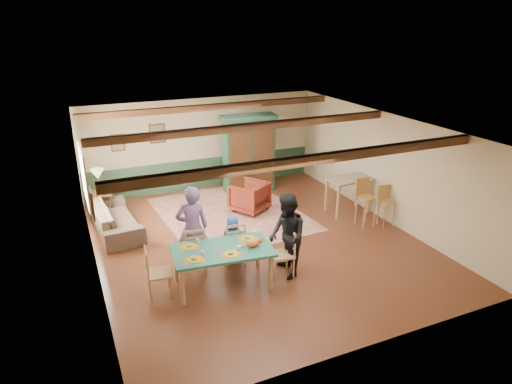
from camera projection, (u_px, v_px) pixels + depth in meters
name	position (u px, v px, depth m)	size (l,w,h in m)	color
floor	(257.00, 241.00, 10.54)	(8.00, 8.00, 0.00)	#4E2316
wall_back	(202.00, 144.00, 13.48)	(7.00, 0.02, 2.70)	beige
wall_left	(90.00, 212.00, 8.74)	(0.02, 8.00, 2.70)	beige
wall_right	(385.00, 167.00, 11.38)	(0.02, 8.00, 2.70)	beige
ceiling	(257.00, 126.00, 9.58)	(7.00, 8.00, 0.02)	silver
wainscot_back	(204.00, 173.00, 13.79)	(6.95, 0.03, 0.90)	#203B27
ceiling_beam_front	(312.00, 160.00, 7.65)	(6.95, 0.16, 0.16)	#311C0D
ceiling_beam_mid	(249.00, 127.00, 9.96)	(6.95, 0.16, 0.16)	#311C0D
ceiling_beam_back	(211.00, 107.00, 12.18)	(6.95, 0.16, 0.16)	#311C0D
window_left	(84.00, 176.00, 10.14)	(0.06, 1.60, 1.30)	white
picture_left_wall	(92.00, 203.00, 8.10)	(0.04, 0.42, 0.52)	gray
picture_back_a	(157.00, 134.00, 12.81)	(0.45, 0.04, 0.55)	gray
picture_back_b	(118.00, 143.00, 12.44)	(0.38, 0.04, 0.48)	gray
dining_table	(223.00, 267.00, 8.68)	(1.87, 1.04, 0.78)	#206755
dining_chair_far_left	(194.00, 248.00, 9.20)	(0.44, 0.46, 0.99)	tan
dining_chair_far_right	(234.00, 242.00, 9.43)	(0.44, 0.46, 0.99)	tan
dining_chair_end_left	(159.00, 272.00, 8.31)	(0.44, 0.46, 0.99)	tan
dining_chair_end_right	(282.00, 254.00, 8.98)	(0.44, 0.46, 0.99)	tan
person_man	(192.00, 228.00, 9.13)	(0.65, 0.43, 1.79)	#6B4F88
person_woman	(287.00, 236.00, 8.87)	(0.83, 0.65, 1.71)	black
person_child	(233.00, 239.00, 9.49)	(0.51, 0.33, 1.04)	#294EA7
cat	(253.00, 243.00, 8.57)	(0.37, 0.15, 0.19)	#DC5C26
place_setting_near_left	(194.00, 257.00, 8.13)	(0.42, 0.31, 0.11)	gold
place_setting_near_center	(231.00, 252.00, 8.32)	(0.42, 0.31, 0.11)	gold
place_setting_far_left	(189.00, 245.00, 8.60)	(0.42, 0.31, 0.11)	gold
place_setting_far_right	(248.00, 237.00, 8.91)	(0.42, 0.31, 0.11)	gold
area_rug	(231.00, 214.00, 12.02)	(3.41, 4.05, 0.01)	beige
armoire	(249.00, 154.00, 13.28)	(1.61, 0.64, 2.27)	#163929
armchair	(249.00, 197.00, 12.10)	(0.85, 0.88, 0.80)	#45130D
sofa	(115.00, 218.00, 10.95)	(2.31, 0.90, 0.67)	#3E3127
end_table	(101.00, 204.00, 11.77)	(0.55, 0.55, 0.67)	#311C0D
table_lamp	(98.00, 181.00, 11.54)	(0.34, 0.34, 0.61)	beige
counter_table	(348.00, 195.00, 11.96)	(1.15, 0.67, 0.96)	#B5A38C
bar_stool_left	(366.00, 203.00, 11.15)	(0.42, 0.47, 1.20)	tan
bar_stool_right	(387.00, 207.00, 11.19)	(0.36, 0.39, 1.01)	tan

